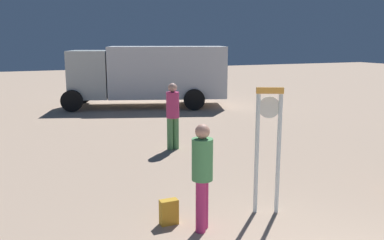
% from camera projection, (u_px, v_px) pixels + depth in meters
% --- Properties ---
extents(standing_clock, '(0.44, 0.26, 2.17)m').
position_uv_depth(standing_clock, '(268.00, 138.00, 6.80)').
color(standing_clock, white).
rests_on(standing_clock, ground_plane).
extents(person_near_clock, '(0.32, 0.32, 1.69)m').
position_uv_depth(person_near_clock, '(202.00, 172.00, 6.21)').
color(person_near_clock, '#C12D6C').
rests_on(person_near_clock, ground_plane).
extents(backpack, '(0.29, 0.19, 0.41)m').
position_uv_depth(backpack, '(169.00, 212.00, 6.55)').
color(backpack, gold).
rests_on(backpack, ground_plane).
extents(person_distant, '(0.35, 0.35, 1.81)m').
position_uv_depth(person_distant, '(173.00, 113.00, 10.93)').
color(person_distant, '#4C884F').
rests_on(person_distant, ground_plane).
extents(box_truck_near, '(7.38, 4.52, 2.67)m').
position_uv_depth(box_truck_near, '(150.00, 73.00, 18.06)').
color(box_truck_near, silver).
rests_on(box_truck_near, ground_plane).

